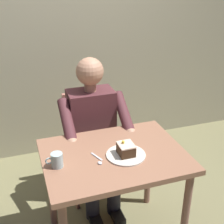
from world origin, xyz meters
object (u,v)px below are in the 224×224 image
Objects in this scene: seated_person at (94,133)px; coffee_cup at (57,160)px; chair at (89,139)px; dining_table at (114,167)px; dessert_spoon at (98,160)px; cake_slice at (126,149)px.

coffee_cup is (0.37, 0.51, 0.15)m from seated_person.
coffee_cup is (0.37, 0.68, 0.31)m from chair.
dining_table is 1.03× the size of chair.
chair is at bearing -99.59° from dessert_spoon.
seated_person is at bearing 90.00° from chair.
seated_person is 0.55m from dessert_spoon.
chair is 0.77m from cake_slice.
dining_table is 0.17m from dessert_spoon.
dessert_spoon is (0.18, -0.00, -0.04)m from cake_slice.
cake_slice is at bearing 96.81° from seated_person.
chair reaches higher than coffee_cup.
dining_table is 0.49m from seated_person.
chair reaches higher than cake_slice.
dessert_spoon is (0.12, 0.04, 0.11)m from dining_table.
cake_slice reaches higher than dining_table.
coffee_cup is at bearing -2.95° from cake_slice.
dining_table is 0.17m from cake_slice.
coffee_cup is 0.76× the size of dessert_spoon.
seated_person reaches higher than cake_slice.
dessert_spoon is (-0.25, 0.02, -0.04)m from coffee_cup.
dining_table is 6.48× the size of dessert_spoon.
cake_slice is at bearing 177.05° from coffee_cup.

